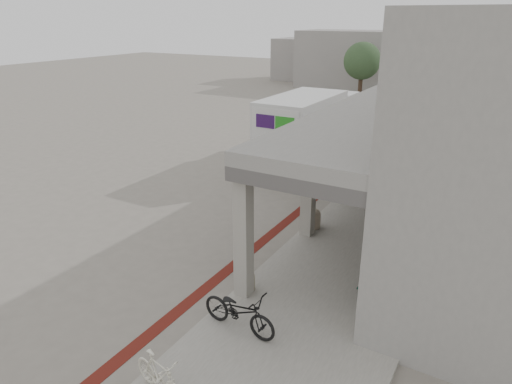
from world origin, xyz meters
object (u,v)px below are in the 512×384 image
Objects in this scene: bench at (384,279)px; utility_cabinet at (398,237)px; bicycle_black at (239,311)px; bicycle_cream at (160,376)px; fedex_truck at (310,125)px.

bench is 1.87× the size of utility_cabinet.
bicycle_black is 2.39m from bicycle_cream.
bench is at bearing -12.76° from bicycle_cream.
bicycle_cream is (3.84, -15.63, -1.23)m from fedex_truck.
bench is 1.08× the size of bicycle_black.
bicycle_cream is (-2.50, -7.82, -0.11)m from utility_cabinet.
utility_cabinet is 8.21m from bicycle_cream.
fedex_truck reaches higher than bicycle_cream.
fedex_truck is at bearing 135.29° from bench.
fedex_truck reaches higher than utility_cabinet.
utility_cabinet is 5.88m from bicycle_black.
bicycle_black is 1.31× the size of bicycle_cream.
fedex_truck is 5.40× the size of bicycle_cream.
utility_cabinet is 0.75× the size of bicycle_cream.
utility_cabinet is at bearing -17.88° from bicycle_black.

